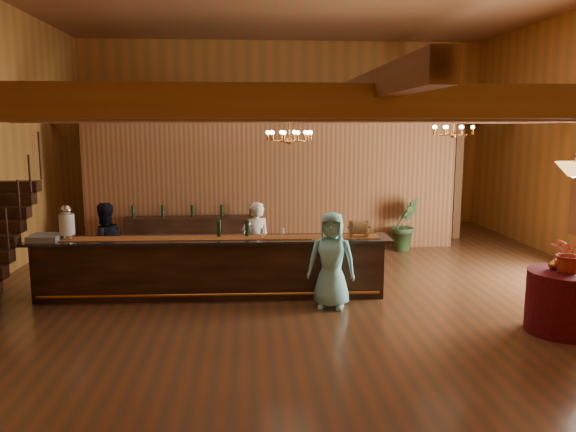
{
  "coord_description": "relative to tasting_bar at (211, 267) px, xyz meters",
  "views": [
    {
      "loc": [
        -1.11,
        -10.1,
        3.0
      ],
      "look_at": [
        -0.34,
        0.5,
        1.29
      ],
      "focal_mm": 35.0,
      "sensor_mm": 36.0,
      "label": 1
    }
  ],
  "objects": [
    {
      "name": "floor",
      "position": [
        1.76,
        0.38,
        -0.54
      ],
      "size": [
        14.0,
        14.0,
        0.0
      ],
      "primitive_type": "plane",
      "color": "brown",
      "rests_on": "ground"
    },
    {
      "name": "wall_back",
      "position": [
        1.76,
        7.38,
        2.21
      ],
      "size": [
        12.0,
        0.1,
        5.5
      ],
      "primitive_type": "cube",
      "color": "#C17931",
      "rests_on": "floor"
    },
    {
      "name": "wall_front",
      "position": [
        1.76,
        -6.62,
        2.21
      ],
      "size": [
        12.0,
        0.1,
        5.5
      ],
      "primitive_type": "cube",
      "color": "#C17931",
      "rests_on": "floor"
    },
    {
      "name": "beam_grid",
      "position": [
        1.76,
        0.89,
        2.7
      ],
      "size": [
        11.9,
        13.9,
        0.39
      ],
      "color": "brown",
      "rests_on": "wall_left"
    },
    {
      "name": "support_posts",
      "position": [
        1.76,
        -0.12,
        1.06
      ],
      "size": [
        9.2,
        10.2,
        3.2
      ],
      "color": "brown",
      "rests_on": "floor"
    },
    {
      "name": "partition_wall",
      "position": [
        1.26,
        3.88,
        1.01
      ],
      "size": [
        9.0,
        0.18,
        3.1
      ],
      "primitive_type": "cube",
      "color": "#905C33",
      "rests_on": "floor"
    },
    {
      "name": "backroom_boxes",
      "position": [
        1.47,
        5.88,
        -0.01
      ],
      "size": [
        4.1,
        0.6,
        1.1
      ],
      "color": "#3D2316",
      "rests_on": "floor"
    },
    {
      "name": "tasting_bar",
      "position": [
        0.0,
        0.0,
        0.0
      ],
      "size": [
        6.35,
        0.96,
        1.07
      ],
      "rotation": [
        0.0,
        0.0,
        -0.02
      ],
      "color": "#3D2316",
      "rests_on": "floor"
    },
    {
      "name": "beverage_dispenser",
      "position": [
        -2.48,
        0.11,
        0.81
      ],
      "size": [
        0.26,
        0.26,
        0.6
      ],
      "color": "silver",
      "rests_on": "tasting_bar"
    },
    {
      "name": "glass_rack_tray",
      "position": [
        -2.83,
        0.02,
        0.57
      ],
      "size": [
        0.5,
        0.5,
        0.1
      ],
      "primitive_type": "cube",
      "color": "gray",
      "rests_on": "tasting_bar"
    },
    {
      "name": "raffle_drum",
      "position": [
        2.6,
        -0.11,
        0.7
      ],
      "size": [
        0.34,
        0.24,
        0.3
      ],
      "color": "olive",
      "rests_on": "tasting_bar"
    },
    {
      "name": "bar_bottle_0",
      "position": [
        0.14,
        0.12,
        0.67
      ],
      "size": [
        0.07,
        0.07,
        0.3
      ],
      "primitive_type": "cylinder",
      "color": "black",
      "rests_on": "tasting_bar"
    },
    {
      "name": "bar_bottle_1",
      "position": [
        0.64,
        0.11,
        0.67
      ],
      "size": [
        0.07,
        0.07,
        0.3
      ],
      "primitive_type": "cylinder",
      "color": "black",
      "rests_on": "tasting_bar"
    },
    {
      "name": "backbar_shelf",
      "position": [
        -0.65,
        3.46,
        -0.09
      ],
      "size": [
        3.16,
        0.56,
        0.89
      ],
      "primitive_type": "cube",
      "rotation": [
        0.0,
        0.0,
        0.02
      ],
      "color": "#3D2316",
      "rests_on": "floor"
    },
    {
      "name": "round_table",
      "position": [
        5.26,
        -2.12,
        -0.08
      ],
      "size": [
        1.05,
        1.05,
        0.91
      ],
      "primitive_type": "cylinder",
      "color": "#470C15",
      "rests_on": "floor"
    },
    {
      "name": "chandelier_left",
      "position": [
        1.4,
        0.25,
        2.3
      ],
      "size": [
        0.8,
        0.8,
        0.52
      ],
      "color": "#B7712D",
      "rests_on": "beam_grid"
    },
    {
      "name": "chandelier_right",
      "position": [
        4.64,
        0.96,
        2.39
      ],
      "size": [
        0.8,
        0.8,
        0.43
      ],
      "color": "#B7712D",
      "rests_on": "beam_grid"
    },
    {
      "name": "pendant_lamp",
      "position": [
        5.26,
        -2.12,
        1.87
      ],
      "size": [
        0.52,
        0.52,
        0.9
      ],
      "color": "#B7712D",
      "rests_on": "beam_grid"
    },
    {
      "name": "bartender",
      "position": [
        0.8,
        0.82,
        0.26
      ],
      "size": [
        0.68,
        0.56,
        1.58
      ],
      "primitive_type": "imported",
      "rotation": [
        0.0,
        0.0,
        3.52
      ],
      "color": "white",
      "rests_on": "floor"
    },
    {
      "name": "staff_second",
      "position": [
        -2.0,
        0.67,
        0.27
      ],
      "size": [
        0.98,
        0.91,
        1.61
      ],
      "primitive_type": "imported",
      "rotation": [
        0.0,
        0.0,
        3.64
      ],
      "color": "black",
      "rests_on": "floor"
    },
    {
      "name": "guest",
      "position": [
        2.03,
        -0.76,
        0.27
      ],
      "size": [
        0.89,
        0.7,
        1.61
      ],
      "primitive_type": "imported",
      "rotation": [
        0.0,
        0.0,
        -0.26
      ],
      "color": "#80E0EA",
      "rests_on": "floor"
    },
    {
      "name": "floor_plant",
      "position": [
        4.46,
        3.44,
        0.11
      ],
      "size": [
        0.82,
        0.72,
        1.29
      ],
      "primitive_type": "imported",
      "rotation": [
        0.0,
        0.0,
        0.23
      ],
      "color": "#2B4823",
      "rests_on": "floor"
    },
    {
      "name": "table_flowers",
      "position": [
        5.28,
        -2.13,
        0.66
      ],
      "size": [
        0.66,
        0.63,
        0.58
      ],
      "primitive_type": "imported",
      "rotation": [
        0.0,
        0.0,
        0.4
      ],
      "color": "#A3321B",
      "rests_on": "round_table"
    },
    {
      "name": "table_vase",
      "position": [
        5.16,
        -1.98,
        0.52
      ],
      "size": [
        0.19,
        0.19,
        0.29
      ],
      "primitive_type": "imported",
      "rotation": [
        0.0,
        0.0,
        -0.38
      ],
      "color": "#B7712D",
      "rests_on": "round_table"
    }
  ]
}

